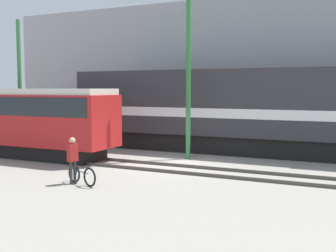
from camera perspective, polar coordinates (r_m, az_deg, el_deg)
ground_plane at (r=19.47m, az=0.43°, el=-5.30°), size 120.00×120.00×0.00m
track_near at (r=18.58m, az=-0.88°, el=-5.59°), size 60.00×1.50×0.14m
track_far at (r=23.90m, az=5.41°, el=-3.21°), size 60.00×1.51×0.14m
building_backdrop at (r=30.30m, az=10.07°, el=7.19°), size 34.77×6.00×9.32m
freight_locomotive at (r=23.29m, az=8.25°, el=2.28°), size 17.93×3.04×5.13m
streetcar at (r=23.48m, az=-20.16°, el=1.11°), size 11.72×2.54×3.51m
bicycle at (r=15.80m, az=-11.60°, el=-6.55°), size 1.61×0.64×0.77m
person at (r=15.88m, az=-12.80°, el=-3.94°), size 0.32×0.41×1.73m
utility_pole_left at (r=27.23m, az=-19.44°, el=5.46°), size 0.24×0.24×7.64m
utility_pole_center at (r=20.94m, az=2.77°, el=8.04°), size 0.23×0.23×9.19m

